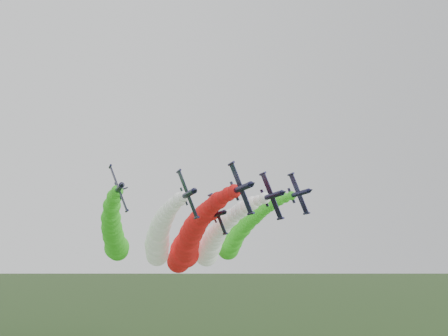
{
  "coord_description": "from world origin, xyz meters",
  "views": [
    {
      "loc": [
        -35.8,
        -82.36,
        30.58
      ],
      "look_at": [
        -5.8,
        2.51,
        49.57
      ],
      "focal_mm": 35.0,
      "sensor_mm": 36.0,
      "label": 1
    }
  ],
  "objects_px": {
    "jet_outer_left": "(114,236)",
    "jet_outer_right": "(237,236)",
    "jet_lead": "(190,240)",
    "jet_inner_right": "(214,241)",
    "jet_inner_left": "(159,240)",
    "jet_trail": "(182,250)"
  },
  "relations": [
    {
      "from": "jet_outer_left",
      "to": "jet_outer_right",
      "type": "bearing_deg",
      "value": -1.73
    },
    {
      "from": "jet_lead",
      "to": "jet_outer_right",
      "type": "bearing_deg",
      "value": 37.33
    },
    {
      "from": "jet_inner_right",
      "to": "jet_outer_left",
      "type": "bearing_deg",
      "value": 160.16
    },
    {
      "from": "jet_inner_left",
      "to": "jet_outer_right",
      "type": "height_order",
      "value": "jet_outer_right"
    },
    {
      "from": "jet_outer_left",
      "to": "jet_lead",
      "type": "bearing_deg",
      "value": -40.25
    },
    {
      "from": "jet_outer_right",
      "to": "jet_trail",
      "type": "bearing_deg",
      "value": 152.71
    },
    {
      "from": "jet_trail",
      "to": "jet_lead",
      "type": "bearing_deg",
      "value": -98.55
    },
    {
      "from": "jet_inner_left",
      "to": "jet_trail",
      "type": "distance_m",
      "value": 20.1
    },
    {
      "from": "jet_lead",
      "to": "jet_inner_left",
      "type": "bearing_deg",
      "value": 134.34
    },
    {
      "from": "jet_inner_right",
      "to": "jet_trail",
      "type": "height_order",
      "value": "jet_inner_right"
    },
    {
      "from": "jet_lead",
      "to": "jet_trail",
      "type": "height_order",
      "value": "jet_lead"
    },
    {
      "from": "jet_lead",
      "to": "jet_trail",
      "type": "xyz_separation_m",
      "value": [
        3.65,
        24.28,
        -2.38
      ]
    },
    {
      "from": "jet_outer_left",
      "to": "jet_outer_right",
      "type": "height_order",
      "value": "jet_outer_right"
    },
    {
      "from": "jet_lead",
      "to": "jet_outer_left",
      "type": "distance_m",
      "value": 26.09
    },
    {
      "from": "jet_inner_right",
      "to": "jet_outer_left",
      "type": "distance_m",
      "value": 30.87
    },
    {
      "from": "jet_lead",
      "to": "jet_inner_left",
      "type": "relative_size",
      "value": 1.01
    },
    {
      "from": "jet_inner_left",
      "to": "jet_inner_right",
      "type": "bearing_deg",
      "value": -5.17
    },
    {
      "from": "jet_lead",
      "to": "jet_outer_left",
      "type": "height_order",
      "value": "jet_outer_left"
    },
    {
      "from": "jet_lead",
      "to": "jet_inner_left",
      "type": "xyz_separation_m",
      "value": [
        -7.71,
        7.89,
        0.18
      ]
    },
    {
      "from": "jet_outer_left",
      "to": "jet_inner_left",
      "type": "bearing_deg",
      "value": -36.3
    },
    {
      "from": "jet_inner_right",
      "to": "jet_outer_left",
      "type": "relative_size",
      "value": 1.0
    },
    {
      "from": "jet_trail",
      "to": "jet_outer_right",
      "type": "bearing_deg",
      "value": -27.29
    }
  ]
}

